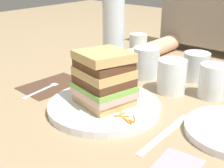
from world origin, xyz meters
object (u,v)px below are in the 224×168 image
(fork, at_px, (47,87))
(knife, at_px, (164,134))
(empty_tumbler_1, at_px, (212,81))
(juice_glass, at_px, (172,78))
(empty_tumbler_0, at_px, (146,63))
(napkin_dark, at_px, (53,85))
(water_bottle, at_px, (114,26))
(napkin_pink, at_px, (178,165))
(sandwich, at_px, (103,79))
(empty_tumbler_3, at_px, (138,47))
(main_plate, at_px, (104,106))
(empty_tumbler_2, at_px, (196,66))

(fork, height_order, knife, fork)
(knife, xyz_separation_m, empty_tumbler_1, (-0.01, 0.24, 0.04))
(juice_glass, xyz_separation_m, empty_tumbler_0, (-0.11, 0.05, 0.01))
(empty_tumbler_1, bearing_deg, empty_tumbler_0, 177.87)
(knife, relative_size, empty_tumbler_1, 2.26)
(napkin_dark, height_order, water_bottle, water_bottle)
(empty_tumbler_0, relative_size, napkin_pink, 1.12)
(napkin_dark, distance_m, napkin_pink, 0.47)
(fork, xyz_separation_m, juice_glass, (0.28, 0.20, 0.03))
(napkin_dark, relative_size, empty_tumbler_1, 1.97)
(sandwich, distance_m, empty_tumbler_1, 0.29)
(sandwich, height_order, knife, sandwich)
(water_bottle, height_order, empty_tumbler_0, water_bottle)
(napkin_dark, height_order, juice_glass, juice_glass)
(sandwich, xyz_separation_m, napkin_pink, (0.24, -0.08, -0.08))
(juice_glass, xyz_separation_m, empty_tumbler_1, (0.10, 0.04, 0.01))
(napkin_dark, distance_m, water_bottle, 0.26)
(empty_tumbler_3, bearing_deg, napkin_dark, -95.76)
(sandwich, relative_size, napkin_dark, 0.83)
(knife, relative_size, juice_glass, 2.22)
(main_plate, bearing_deg, empty_tumbler_3, 114.99)
(empty_tumbler_1, relative_size, napkin_pink, 1.07)
(main_plate, height_order, empty_tumbler_3, empty_tumbler_3)
(sandwich, distance_m, juice_glass, 0.21)
(knife, distance_m, water_bottle, 0.44)
(fork, xyz_separation_m, empty_tumbler_1, (0.37, 0.24, 0.04))
(juice_glass, bearing_deg, fork, -143.39)
(sandwich, distance_m, knife, 0.19)
(sandwich, xyz_separation_m, knife, (0.17, -0.01, -0.08))
(empty_tumbler_0, height_order, empty_tumbler_3, empty_tumbler_0)
(napkin_dark, relative_size, napkin_pink, 2.10)
(sandwich, height_order, empty_tumbler_0, sandwich)
(fork, height_order, juice_glass, juice_glass)
(knife, bearing_deg, napkin_pink, -43.95)
(napkin_dark, distance_m, fork, 0.02)
(main_plate, bearing_deg, juice_glass, 71.87)
(main_plate, height_order, empty_tumbler_1, empty_tumbler_1)
(sandwich, relative_size, water_bottle, 0.46)
(main_plate, relative_size, knife, 1.35)
(empty_tumbler_1, distance_m, empty_tumbler_2, 0.13)
(knife, relative_size, napkin_pink, 2.41)
(knife, xyz_separation_m, juice_glass, (-0.10, 0.21, 0.04))
(fork, bearing_deg, knife, -0.11)
(napkin_dark, bearing_deg, water_bottle, 78.82)
(main_plate, height_order, juice_glass, juice_glass)
(knife, xyz_separation_m, empty_tumbler_2, (-0.10, 0.33, 0.04))
(empty_tumbler_2, xyz_separation_m, empty_tumbler_3, (-0.25, 0.05, 0.00))
(empty_tumbler_3, bearing_deg, empty_tumbler_0, -46.02)
(water_bottle, distance_m, empty_tumbler_0, 0.16)
(empty_tumbler_2, height_order, napkin_pink, empty_tumbler_2)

